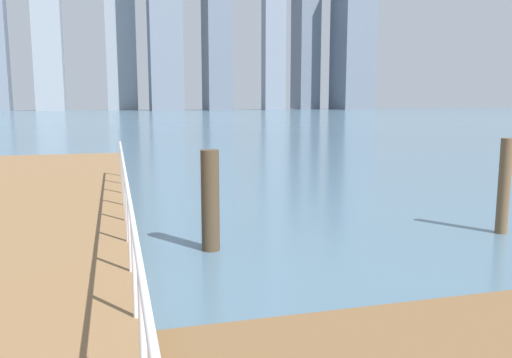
{
  "coord_description": "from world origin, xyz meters",
  "views": [
    {
      "loc": [
        -3.3,
        5.9,
        2.72
      ],
      "look_at": [
        -1.08,
        14.02,
        1.45
      ],
      "focal_mm": 36.35,
      "sensor_mm": 36.0,
      "label": 1
    }
  ],
  "objects": [
    {
      "name": "skyline_tower_6",
      "position": [
        58.69,
        170.87,
        19.64
      ],
      "size": [
        6.94,
        11.76,
        39.28
      ],
      "primitive_type": "cube",
      "rotation": [
        0.0,
        0.0,
        -0.03
      ],
      "color": "slate",
      "rests_on": "ground_plane"
    },
    {
      "name": "skyline_tower_3",
      "position": [
        11.39,
        157.22,
        30.38
      ],
      "size": [
        8.98,
        11.61,
        60.76
      ],
      "primitive_type": "cube",
      "rotation": [
        0.0,
        0.0,
        -0.0
      ],
      "color": "slate",
      "rests_on": "ground_plane"
    },
    {
      "name": "dock_piling_5",
      "position": [
        4.37,
        14.66,
        0.99
      ],
      "size": [
        0.24,
        0.24,
        1.97
      ],
      "primitive_type": "cylinder",
      "color": "brown",
      "rests_on": "ground_plane"
    },
    {
      "name": "dock_piling_4",
      "position": [
        -1.67,
        15.03,
        0.93
      ],
      "size": [
        0.33,
        0.33,
        1.85
      ],
      "primitive_type": "cylinder",
      "color": "#473826",
      "rests_on": "ground_plane"
    },
    {
      "name": "skyline_tower_7",
      "position": [
        70.73,
        160.21,
        21.83
      ],
      "size": [
        11.14,
        12.29,
        43.65
      ],
      "primitive_type": "cube",
      "rotation": [
        0.0,
        0.0,
        0.05
      ],
      "color": "slate",
      "rests_on": "ground_plane"
    },
    {
      "name": "boardwalk_railing",
      "position": [
        -3.15,
        9.0,
        1.23
      ],
      "size": [
        0.06,
        26.98,
        1.08
      ],
      "color": "white",
      "rests_on": "boardwalk"
    },
    {
      "name": "ground_plane",
      "position": [
        0.0,
        20.0,
        0.0
      ],
      "size": [
        300.0,
        300.0,
        0.0
      ],
      "primitive_type": "plane",
      "color": "slate"
    }
  ]
}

